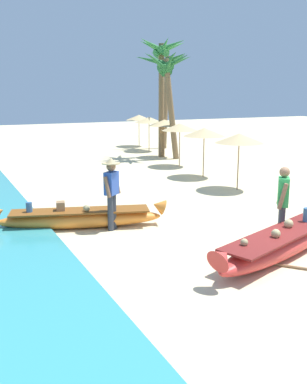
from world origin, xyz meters
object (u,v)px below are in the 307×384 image
(person_tourist_customer, at_px, (283,200))
(person_vendor_hatted, at_px, (112,189))
(palm_tree_leaning_seaward, at_px, (166,73))
(palm_tree_mid_cluster, at_px, (167,69))
(boat_orange_midground, at_px, (80,218))
(palm_tree_tall_inland, at_px, (161,59))
(boat_red_foreground, at_px, (285,241))

(person_tourist_customer, bearing_deg, person_vendor_hatted, 140.39)
(palm_tree_leaning_seaward, bearing_deg, palm_tree_mid_cluster, 62.02)
(boat_orange_midground, distance_m, palm_tree_leaning_seaward, 12.13)
(person_tourist_customer, bearing_deg, palm_tree_leaning_seaward, 73.92)
(boat_orange_midground, bearing_deg, palm_tree_tall_inland, 53.66)
(palm_tree_tall_inland, height_order, palm_tree_mid_cluster, palm_tree_tall_inland)
(person_vendor_hatted, relative_size, palm_tree_leaning_seaward, 0.34)
(palm_tree_leaning_seaward, height_order, palm_tree_mid_cluster, palm_tree_mid_cluster)
(person_vendor_hatted, bearing_deg, palm_tree_mid_cluster, 57.55)
(person_tourist_customer, relative_size, palm_tree_mid_cluster, 0.30)
(boat_orange_midground, xyz_separation_m, person_tourist_customer, (3.65, -2.99, 0.70))
(boat_red_foreground, xyz_separation_m, person_tourist_customer, (0.46, 0.63, 0.67))
(palm_tree_tall_inland, bearing_deg, palm_tree_mid_cluster, 57.98)
(person_vendor_hatted, relative_size, palm_tree_tall_inland, 0.30)
(boat_red_foreground, xyz_separation_m, palm_tree_leaning_seaward, (3.92, 12.64, 3.87))
(boat_red_foreground, distance_m, palm_tree_mid_cluster, 18.23)
(palm_tree_mid_cluster, bearing_deg, palm_tree_leaning_seaward, -117.98)
(boat_orange_midground, height_order, palm_tree_leaning_seaward, palm_tree_leaning_seaward)
(boat_red_foreground, bearing_deg, palm_tree_tall_inland, 73.06)
(boat_orange_midground, height_order, palm_tree_tall_inland, palm_tree_tall_inland)
(person_vendor_hatted, bearing_deg, person_tourist_customer, -39.61)
(palm_tree_mid_cluster, bearing_deg, person_tourist_customer, -109.25)
(person_tourist_customer, bearing_deg, palm_tree_mid_cluster, 70.75)
(palm_tree_leaning_seaward, xyz_separation_m, palm_tree_mid_cluster, (2.13, 4.01, 0.42))
(boat_orange_midground, relative_size, palm_tree_leaning_seaward, 0.82)
(person_tourist_customer, height_order, palm_tree_tall_inland, palm_tree_tall_inland)
(boat_red_foreground, distance_m, boat_orange_midground, 4.83)
(person_tourist_customer, relative_size, palm_tree_tall_inland, 0.29)
(palm_tree_tall_inland, bearing_deg, boat_red_foreground, -106.94)
(boat_orange_midground, distance_m, person_vendor_hatted, 1.12)
(boat_orange_midground, xyz_separation_m, palm_tree_tall_inland, (7.34, 9.98, 4.59))
(boat_red_foreground, height_order, palm_tree_tall_inland, palm_tree_tall_inland)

